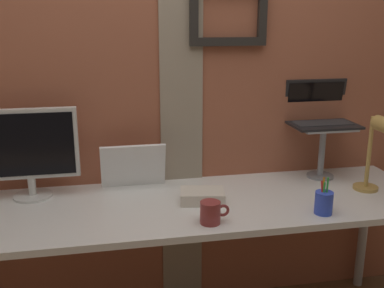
# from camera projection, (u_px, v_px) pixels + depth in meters

# --- Properties ---
(brick_wall_back) EXTENTS (3.43, 0.16, 2.59)m
(brick_wall_back) POSITION_uv_depth(u_px,v_px,m) (162.00, 69.00, 2.29)
(brick_wall_back) COLOR #9E563D
(brick_wall_back) RESTS_ON ground_plane
(desk) EXTENTS (2.21, 0.66, 0.73)m
(desk) POSITION_uv_depth(u_px,v_px,m) (196.00, 215.00, 2.12)
(desk) COLOR white
(desk) RESTS_ON ground_plane
(monitor) EXTENTS (0.45, 0.18, 0.42)m
(monitor) POSITION_uv_depth(u_px,v_px,m) (28.00, 148.00, 2.09)
(monitor) COLOR silver
(monitor) RESTS_ON desk
(laptop_stand) EXTENTS (0.28, 0.22, 0.28)m
(laptop_stand) POSITION_uv_depth(u_px,v_px,m) (322.00, 143.00, 2.38)
(laptop_stand) COLOR gray
(laptop_stand) RESTS_ON desk
(laptop) EXTENTS (0.34, 0.26, 0.23)m
(laptop) POSITION_uv_depth(u_px,v_px,m) (319.00, 112.00, 2.40)
(laptop) COLOR black
(laptop) RESTS_ON laptop_stand
(whiteboard_panel) EXTENTS (0.32, 0.09, 0.23)m
(whiteboard_panel) POSITION_uv_depth(u_px,v_px,m) (133.00, 166.00, 2.25)
(whiteboard_panel) COLOR white
(whiteboard_panel) RESTS_ON desk
(desk_lamp) EXTENTS (0.12, 0.20, 0.38)m
(desk_lamp) POSITION_uv_depth(u_px,v_px,m) (377.00, 146.00, 2.14)
(desk_lamp) COLOR tan
(desk_lamp) RESTS_ON desk
(pen_cup) EXTENTS (0.08, 0.08, 0.17)m
(pen_cup) POSITION_uv_depth(u_px,v_px,m) (324.00, 202.00, 1.96)
(pen_cup) COLOR blue
(pen_cup) RESTS_ON desk
(coffee_mug) EXTENTS (0.12, 0.08, 0.09)m
(coffee_mug) POSITION_uv_depth(u_px,v_px,m) (211.00, 212.00, 1.87)
(coffee_mug) COLOR maroon
(coffee_mug) RESTS_ON desk
(paper_clutter_stack) EXTENTS (0.22, 0.17, 0.05)m
(paper_clutter_stack) POSITION_uv_depth(u_px,v_px,m) (202.00, 196.00, 2.10)
(paper_clutter_stack) COLOR silver
(paper_clutter_stack) RESTS_ON desk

